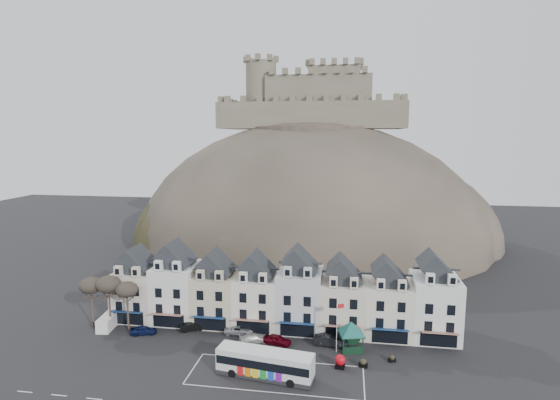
# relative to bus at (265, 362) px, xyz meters

# --- Properties ---
(ground) EXTENTS (300.00, 300.00, 0.00)m
(ground) POSITION_rel_bus_xyz_m (-0.67, -0.73, -1.93)
(ground) COLOR black
(ground) RESTS_ON ground
(coach_bay_markings) EXTENTS (22.00, 7.50, 0.01)m
(coach_bay_markings) POSITION_rel_bus_xyz_m (1.33, 0.52, -1.93)
(coach_bay_markings) COLOR silver
(coach_bay_markings) RESTS_ON ground
(townhouse_terrace) EXTENTS (54.40, 9.35, 11.80)m
(townhouse_terrace) POSITION_rel_bus_xyz_m (-0.53, 15.24, 3.37)
(townhouse_terrace) COLOR beige
(townhouse_terrace) RESTS_ON ground
(castle_hill) EXTENTS (100.00, 76.00, 68.00)m
(castle_hill) POSITION_rel_bus_xyz_m (0.58, 68.22, -1.82)
(castle_hill) COLOR #322F27
(castle_hill) RESTS_ON ground
(castle) EXTENTS (50.20, 22.20, 22.00)m
(castle) POSITION_rel_bus_xyz_m (-0.16, 75.20, 38.27)
(castle) COLOR #696050
(castle) RESTS_ON ground
(tree_left_far) EXTENTS (3.61, 3.61, 8.24)m
(tree_left_far) POSITION_rel_bus_xyz_m (-29.67, 9.77, 4.97)
(tree_left_far) COLOR #3C2F26
(tree_left_far) RESTS_ON ground
(tree_left_mid) EXTENTS (3.78, 3.78, 8.64)m
(tree_left_mid) POSITION_rel_bus_xyz_m (-26.67, 9.77, 5.31)
(tree_left_mid) COLOR #3C2F26
(tree_left_mid) RESTS_ON ground
(tree_left_near) EXTENTS (3.43, 3.43, 7.84)m
(tree_left_near) POSITION_rel_bus_xyz_m (-23.67, 9.77, 4.63)
(tree_left_near) COLOR #3C2F26
(tree_left_near) RESTS_ON ground
(bus) EXTENTS (12.63, 4.59, 3.49)m
(bus) POSITION_rel_bus_xyz_m (0.00, 0.00, 0.00)
(bus) COLOR #262628
(bus) RESTS_ON ground
(bus_shelter) EXTENTS (6.48, 6.48, 4.23)m
(bus_shelter) POSITION_rel_bus_xyz_m (10.72, 8.77, 1.36)
(bus_shelter) COLOR black
(bus_shelter) RESTS_ON ground
(red_buoy) EXTENTS (1.44, 1.44, 1.79)m
(red_buoy) POSITION_rel_bus_xyz_m (9.33, 3.70, -1.01)
(red_buoy) COLOR black
(red_buoy) RESTS_ON ground
(flagpole) EXTENTS (0.99, 0.44, 7.30)m
(flagpole) POSITION_rel_bus_xyz_m (8.80, 7.82, 2.24)
(flagpole) COLOR silver
(flagpole) RESTS_ON ground
(white_van) EXTENTS (2.47, 4.70, 2.05)m
(white_van) POSITION_rel_bus_xyz_m (-27.22, 9.85, -0.90)
(white_van) COLOR white
(white_van) RESTS_ON ground
(planter_west) EXTENTS (1.07, 0.78, 0.96)m
(planter_west) POSITION_rel_bus_xyz_m (16.22, 6.27, -1.46)
(planter_west) COLOR black
(planter_west) RESTS_ON ground
(planter_east) EXTENTS (1.25, 0.88, 1.14)m
(planter_east) POSITION_rel_bus_xyz_m (12.33, 4.28, -1.38)
(planter_east) COLOR black
(planter_east) RESTS_ON ground
(car_navy) EXTENTS (4.20, 2.65, 1.33)m
(car_navy) POSITION_rel_bus_xyz_m (-20.67, 8.77, -1.26)
(car_navy) COLOR #0C1640
(car_navy) RESTS_ON ground
(car_black) EXTENTS (4.26, 2.95, 1.33)m
(car_black) POSITION_rel_bus_xyz_m (-13.71, 11.27, -1.26)
(car_black) COLOR black
(car_black) RESTS_ON ground
(car_silver) EXTENTS (4.66, 2.61, 1.25)m
(car_silver) POSITION_rel_bus_xyz_m (-6.27, 11.27, -1.30)
(car_silver) COLOR #A4A6AC
(car_silver) RESTS_ON ground
(car_white) EXTENTS (4.84, 3.48, 1.30)m
(car_white) POSITION_rel_bus_xyz_m (-3.32, 8.79, -1.28)
(car_white) COLOR #BEBEBE
(car_white) RESTS_ON ground
(car_maroon) EXTENTS (4.40, 2.53, 1.41)m
(car_maroon) POSITION_rel_bus_xyz_m (0.13, 8.77, -1.22)
(car_maroon) COLOR #4F0410
(car_maroon) RESTS_ON ground
(car_charcoal) EXTENTS (4.91, 2.01, 1.58)m
(car_charcoal) POSITION_rel_bus_xyz_m (7.81, 9.57, -1.13)
(car_charcoal) COLOR black
(car_charcoal) RESTS_ON ground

